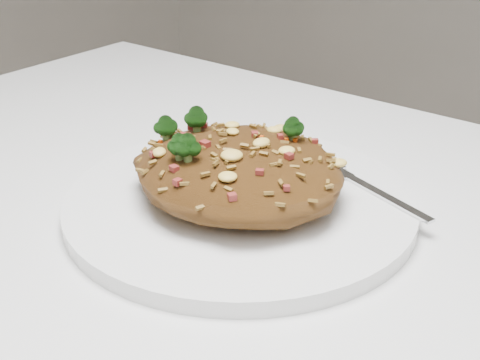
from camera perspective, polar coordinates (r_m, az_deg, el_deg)
name	(u,v)px	position (r m, az deg, el deg)	size (l,w,h in m)	color
plate	(240,203)	(0.57, 0.00, -1.97)	(0.30, 0.30, 0.01)	white
fried_rice	(239,163)	(0.56, -0.09, 1.49)	(0.18, 0.17, 0.07)	brown
fork	(367,187)	(0.59, 10.80, -0.57)	(0.16, 0.07, 0.00)	silver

